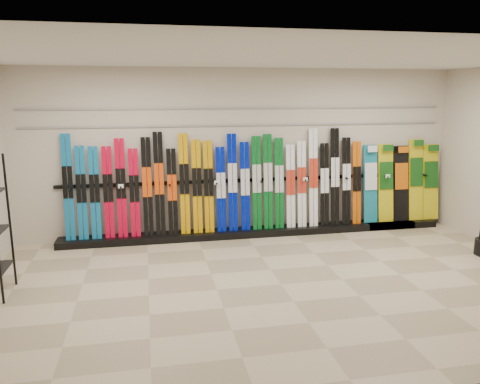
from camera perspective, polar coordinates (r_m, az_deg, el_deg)
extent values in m
plane|color=gray|center=(6.54, 5.04, -11.15)|extent=(8.00, 8.00, 0.00)
plane|color=beige|center=(8.50, 0.45, 4.80)|extent=(8.00, 0.00, 8.00)
plane|color=silver|center=(6.03, 5.58, 16.08)|extent=(8.00, 8.00, 0.00)
cube|color=black|center=(8.64, 2.21, -4.86)|extent=(8.00, 0.40, 0.12)
cube|color=#0F649B|center=(8.34, -20.23, 0.52)|extent=(0.17, 0.22, 1.79)
cube|color=#0F649B|center=(8.32, -18.76, -0.11)|extent=(0.17, 0.20, 1.59)
cube|color=#0F649B|center=(8.29, -17.28, -0.11)|extent=(0.17, 0.19, 1.57)
cube|color=red|center=(8.27, -15.76, -0.06)|extent=(0.17, 0.19, 1.57)
cube|color=red|center=(8.25, -14.30, 0.45)|extent=(0.17, 0.21, 1.69)
cube|color=red|center=(8.25, -12.75, -0.10)|extent=(0.17, 0.19, 1.52)
cube|color=black|center=(8.24, -11.25, 0.61)|extent=(0.17, 0.21, 1.71)
cube|color=black|center=(8.24, -9.82, 0.98)|extent=(0.17, 0.22, 1.79)
cube|color=black|center=(8.26, -8.26, 0.03)|extent=(0.17, 0.19, 1.50)
cube|color=#CA8E04|center=(8.26, -6.80, 0.98)|extent=(0.17, 0.22, 1.76)
cube|color=#CA8E04|center=(8.29, -5.27, 0.66)|extent=(0.17, 0.20, 1.65)
cube|color=#CA8E04|center=(8.31, -3.85, 0.64)|extent=(0.17, 0.20, 1.63)
cube|color=#0012A4|center=(8.35, -2.34, 0.30)|extent=(0.17, 0.19, 1.51)
cube|color=#0012A4|center=(8.37, -0.92, 1.15)|extent=(0.17, 0.21, 1.74)
cube|color=#0012A4|center=(8.42, 0.62, 0.69)|extent=(0.17, 0.20, 1.59)
cube|color=#075A1D|center=(8.47, 2.05, 1.08)|extent=(0.17, 0.21, 1.69)
cube|color=#075A1D|center=(8.51, 3.42, 1.25)|extent=(0.17, 0.21, 1.72)
cube|color=#075A1D|center=(8.57, 4.79, 1.05)|extent=(0.17, 0.20, 1.65)
cube|color=white|center=(8.64, 6.19, 0.69)|extent=(0.17, 0.19, 1.52)
cube|color=white|center=(8.71, 7.54, 0.94)|extent=(0.17, 0.20, 1.58)
cube|color=white|center=(8.77, 8.93, 1.72)|extent=(0.17, 0.22, 1.81)
cube|color=black|center=(8.86, 10.26, 0.89)|extent=(0.17, 0.19, 1.54)
cube|color=black|center=(8.93, 11.49, 1.81)|extent=(0.17, 0.22, 1.81)
cube|color=black|center=(9.03, 12.83, 1.29)|extent=(0.17, 0.20, 1.63)
cube|color=#C55308|center=(9.12, 14.04, 1.08)|extent=(0.17, 0.19, 1.55)
cube|color=#14728C|center=(9.29, 15.60, 0.95)|extent=(0.28, 0.23, 1.48)
cube|color=gold|center=(9.43, 17.34, 1.04)|extent=(0.30, 0.23, 1.49)
cube|color=black|center=(9.59, 19.02, 0.99)|extent=(0.31, 0.22, 1.45)
cube|color=gold|center=(9.75, 20.64, 1.40)|extent=(0.29, 0.24, 1.57)
cube|color=gold|center=(9.93, 22.21, 1.15)|extent=(0.32, 0.23, 1.46)
cube|color=gray|center=(8.44, 0.49, 8.16)|extent=(7.60, 0.02, 0.03)
cube|color=gray|center=(8.42, 0.49, 10.19)|extent=(7.60, 0.02, 0.03)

